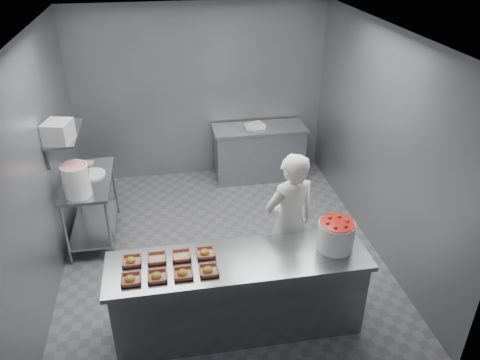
# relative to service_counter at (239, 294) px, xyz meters

# --- Properties ---
(floor) EXTENTS (4.50, 4.50, 0.00)m
(floor) POSITION_rel_service_counter_xyz_m (0.00, 1.35, -0.45)
(floor) COLOR #4C4C51
(floor) RESTS_ON ground
(ceiling) EXTENTS (4.50, 4.50, 0.00)m
(ceiling) POSITION_rel_service_counter_xyz_m (0.00, 1.35, 2.35)
(ceiling) COLOR white
(ceiling) RESTS_ON wall_back
(wall_back) EXTENTS (4.00, 0.04, 2.80)m
(wall_back) POSITION_rel_service_counter_xyz_m (0.00, 3.60, 0.95)
(wall_back) COLOR slate
(wall_back) RESTS_ON ground
(wall_left) EXTENTS (0.04, 4.50, 2.80)m
(wall_left) POSITION_rel_service_counter_xyz_m (-2.00, 1.35, 0.95)
(wall_left) COLOR slate
(wall_left) RESTS_ON ground
(wall_right) EXTENTS (0.04, 4.50, 2.80)m
(wall_right) POSITION_rel_service_counter_xyz_m (2.00, 1.35, 0.95)
(wall_right) COLOR slate
(wall_right) RESTS_ON ground
(service_counter) EXTENTS (2.60, 0.70, 0.90)m
(service_counter) POSITION_rel_service_counter_xyz_m (0.00, 0.00, 0.00)
(service_counter) COLOR slate
(service_counter) RESTS_ON ground
(prep_table) EXTENTS (0.60, 1.20, 0.90)m
(prep_table) POSITION_rel_service_counter_xyz_m (-1.65, 1.95, 0.14)
(prep_table) COLOR slate
(prep_table) RESTS_ON ground
(back_counter) EXTENTS (1.50, 0.60, 0.90)m
(back_counter) POSITION_rel_service_counter_xyz_m (0.90, 3.25, -0.00)
(back_counter) COLOR slate
(back_counter) RESTS_ON ground
(wall_shelf) EXTENTS (0.35, 0.90, 0.03)m
(wall_shelf) POSITION_rel_service_counter_xyz_m (-1.82, 1.95, 1.10)
(wall_shelf) COLOR slate
(wall_shelf) RESTS_ON wall_left
(tray_0) EXTENTS (0.19, 0.18, 0.06)m
(tray_0) POSITION_rel_service_counter_xyz_m (-1.04, -0.14, 0.47)
(tray_0) COLOR tan
(tray_0) RESTS_ON service_counter
(tray_1) EXTENTS (0.19, 0.18, 0.06)m
(tray_1) POSITION_rel_service_counter_xyz_m (-0.80, -0.14, 0.47)
(tray_1) COLOR tan
(tray_1) RESTS_ON service_counter
(tray_2) EXTENTS (0.19, 0.18, 0.06)m
(tray_2) POSITION_rel_service_counter_xyz_m (-0.56, -0.14, 0.47)
(tray_2) COLOR tan
(tray_2) RESTS_ON service_counter
(tray_3) EXTENTS (0.19, 0.18, 0.06)m
(tray_3) POSITION_rel_service_counter_xyz_m (-0.32, -0.14, 0.47)
(tray_3) COLOR tan
(tray_3) RESTS_ON service_counter
(tray_4) EXTENTS (0.19, 0.18, 0.06)m
(tray_4) POSITION_rel_service_counter_xyz_m (-1.04, 0.14, 0.47)
(tray_4) COLOR tan
(tray_4) RESTS_ON service_counter
(tray_5) EXTENTS (0.19, 0.18, 0.04)m
(tray_5) POSITION_rel_service_counter_xyz_m (-0.79, 0.14, 0.47)
(tray_5) COLOR tan
(tray_5) RESTS_ON service_counter
(tray_6) EXTENTS (0.19, 0.18, 0.04)m
(tray_6) POSITION_rel_service_counter_xyz_m (-0.55, 0.14, 0.47)
(tray_6) COLOR tan
(tray_6) RESTS_ON service_counter
(tray_7) EXTENTS (0.19, 0.18, 0.06)m
(tray_7) POSITION_rel_service_counter_xyz_m (-0.32, 0.14, 0.47)
(tray_7) COLOR tan
(tray_7) RESTS_ON service_counter
(worker) EXTENTS (0.71, 0.56, 1.71)m
(worker) POSITION_rel_service_counter_xyz_m (0.67, 0.60, 0.40)
(worker) COLOR white
(worker) RESTS_ON ground
(strawberry_tub) EXTENTS (0.37, 0.37, 0.30)m
(strawberry_tub) POSITION_rel_service_counter_xyz_m (0.99, 0.03, 0.61)
(strawberry_tub) COLOR silver
(strawberry_tub) RESTS_ON service_counter
(glaze_bucket) EXTENTS (0.33, 0.32, 0.49)m
(glaze_bucket) POSITION_rel_service_counter_xyz_m (-1.70, 1.55, 0.66)
(glaze_bucket) COLOR silver
(glaze_bucket) RESTS_ON prep_table
(bucket_lid) EXTENTS (0.41, 0.41, 0.03)m
(bucket_lid) POSITION_rel_service_counter_xyz_m (-1.59, 2.05, 0.46)
(bucket_lid) COLOR silver
(bucket_lid) RESTS_ON prep_table
(rag) EXTENTS (0.18, 0.16, 0.02)m
(rag) POSITION_rel_service_counter_xyz_m (-1.69, 2.39, 0.46)
(rag) COLOR #CCB28C
(rag) RESTS_ON prep_table
(appliance) EXTENTS (0.35, 0.38, 0.24)m
(appliance) POSITION_rel_service_counter_xyz_m (-1.82, 1.68, 1.23)
(appliance) COLOR gray
(appliance) RESTS_ON wall_shelf
(paper_stack) EXTENTS (0.33, 0.26, 0.06)m
(paper_stack) POSITION_rel_service_counter_xyz_m (0.81, 3.25, 0.48)
(paper_stack) COLOR silver
(paper_stack) RESTS_ON back_counter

